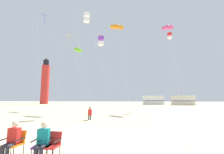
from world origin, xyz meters
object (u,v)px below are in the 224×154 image
object	(u,v)px
camp_chair_red	(51,143)
kite_diamond_blue	(44,20)
spectator_orange_chair	(12,139)
kite_flyer_standing	(90,113)
spectator_purple_chair	(42,140)
kite_tube_lime	(78,50)
lighthouse_distant	(45,82)
rv_van_white	(153,100)
kite_diamond_gold	(68,39)
kite_box_scarlet	(170,36)
camp_chair_orange	(15,141)
kite_tube_orange	(117,27)
rv_van_cream	(183,100)
kite_tube_rainbow	(167,28)
kite_box_white	(87,18)
kite_box_violet	(101,41)
camp_chair_purple	(44,143)

from	to	relation	value
camp_chair_red	kite_diamond_blue	size ratio (longest dim) A/B	0.06
spectator_orange_chair	kite_flyer_standing	xyz separation A→B (m)	(0.14, 9.41, 0.00)
spectator_purple_chair	kite_tube_lime	distance (m)	27.27
lighthouse_distant	rv_van_white	size ratio (longest dim) A/B	2.55
kite_diamond_gold	kite_box_scarlet	distance (m)	18.37
camp_chair_orange	kite_tube_orange	world-z (taller)	kite_tube_orange
kite_diamond_gold	rv_van_cream	distance (m)	38.13
camp_chair_red	kite_tube_rainbow	size ratio (longest dim) A/B	0.06
spectator_orange_chair	spectator_purple_chair	size ratio (longest dim) A/B	1.00
kite_diamond_blue	lighthouse_distant	xyz separation A→B (m)	(-19.46, 36.12, -4.55)
camp_chair_orange	lighthouse_distant	size ratio (longest dim) A/B	0.05
spectator_orange_chair	kite_box_white	world-z (taller)	kite_box_white
rv_van_white	kite_tube_orange	bearing A→B (deg)	-113.10
kite_box_violet	kite_diamond_blue	distance (m)	8.45
kite_diamond_blue	lighthouse_distant	world-z (taller)	lighthouse_distant
camp_chair_red	rv_van_white	distance (m)	49.20
camp_chair_orange	spectator_orange_chair	world-z (taller)	spectator_orange_chair
kite_tube_orange	rv_van_white	bearing A→B (deg)	71.19
camp_chair_orange	kite_diamond_gold	xyz separation A→B (m)	(-5.59, 17.68, 10.49)
kite_diamond_gold	rv_van_white	xyz separation A→B (m)	(16.53, 30.51, -9.60)
kite_box_violet	kite_tube_lime	world-z (taller)	kite_tube_lime
kite_diamond_blue	rv_van_cream	size ratio (longest dim) A/B	2.02
kite_box_white	kite_box_violet	xyz separation A→B (m)	(1.41, 1.71, -2.29)
camp_chair_orange	lighthouse_distant	world-z (taller)	lighthouse_distant
kite_tube_lime	kite_box_scarlet	distance (m)	17.45
camp_chair_red	rv_van_cream	world-z (taller)	rv_van_cream
spectator_orange_chair	rv_van_white	xyz separation A→B (m)	(10.95, 48.33, 0.78)
kite_box_white	camp_chair_purple	bearing A→B (deg)	-79.68
camp_chair_orange	kite_tube_lime	size ratio (longest dim) A/B	0.07
kite_diamond_blue	kite_box_scarlet	size ratio (longest dim) A/B	0.94
spectator_orange_chair	kite_box_violet	xyz separation A→B (m)	(0.18, 14.22, 8.44)
spectator_purple_chair	kite_tube_orange	distance (m)	24.87
kite_tube_rainbow	kite_box_violet	size ratio (longest dim) A/B	1.52
kite_box_white	rv_van_white	size ratio (longest dim) A/B	1.81
rv_van_white	kite_box_scarlet	bearing A→B (deg)	-93.73
kite_flyer_standing	rv_van_cream	bearing A→B (deg)	-132.87
camp_chair_purple	kite_tube_lime	size ratio (longest dim) A/B	0.07
camp_chair_orange	kite_tube_rainbow	size ratio (longest dim) A/B	0.06
kite_diamond_blue	rv_van_white	size ratio (longest dim) A/B	2.01
kite_box_white	kite_tube_rainbow	size ratio (longest dim) A/B	0.81
camp_chair_purple	camp_chair_red	world-z (taller)	same
kite_box_scarlet	rv_van_white	world-z (taller)	kite_box_scarlet
kite_tube_orange	kite_tube_lime	world-z (taller)	kite_tube_orange
camp_chair_purple	camp_chair_red	distance (m)	0.24
camp_chair_orange	kite_box_violet	size ratio (longest dim) A/B	0.09
kite_tube_lime	rv_van_white	world-z (taller)	kite_tube_lime
lighthouse_distant	rv_van_white	world-z (taller)	lighthouse_distant
camp_chair_orange	camp_chair_red	bearing A→B (deg)	0.21
kite_flyer_standing	rv_van_cream	world-z (taller)	rv_van_cream
kite_box_violet	rv_van_cream	xyz separation A→B (m)	(18.84, 31.10, -7.66)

